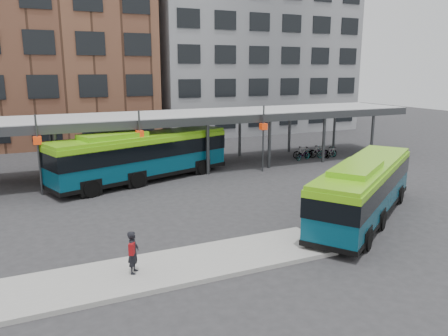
% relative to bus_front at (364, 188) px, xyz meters
% --- Properties ---
extents(ground, '(120.00, 120.00, 0.00)m').
position_rel_bus_front_xyz_m(ground, '(-5.41, 1.47, -1.60)').
color(ground, '#28282B').
rests_on(ground, ground).
extents(boarding_island, '(14.00, 3.00, 0.18)m').
position_rel_bus_front_xyz_m(boarding_island, '(-10.91, -1.53, -1.51)').
color(boarding_island, gray).
rests_on(boarding_island, ground).
extents(canopy, '(40.00, 6.53, 4.80)m').
position_rel_bus_front_xyz_m(canopy, '(-5.47, 14.34, 2.30)').
color(canopy, '#999B9E').
rests_on(canopy, ground).
extents(building_brick, '(26.00, 14.00, 22.00)m').
position_rel_bus_front_xyz_m(building_brick, '(-15.41, 33.47, 9.40)').
color(building_brick, brown).
rests_on(building_brick, ground).
extents(building_grey, '(24.00, 14.00, 20.00)m').
position_rel_bus_front_xyz_m(building_grey, '(10.59, 33.47, 8.40)').
color(building_grey, slate).
rests_on(building_grey, ground).
extents(bus_front, '(10.56, 8.29, 3.08)m').
position_rel_bus_front_xyz_m(bus_front, '(0.00, 0.00, 0.00)').
color(bus_front, '#073B4F').
rests_on(bus_front, ground).
extents(bus_rear, '(12.64, 6.41, 3.43)m').
position_rel_bus_front_xyz_m(bus_rear, '(-8.12, 12.04, 0.18)').
color(bus_rear, '#073B4F').
rests_on(bus_rear, ground).
extents(pedestrian, '(0.60, 0.68, 1.57)m').
position_rel_bus_front_xyz_m(pedestrian, '(-11.86, -1.52, -0.63)').
color(pedestrian, black).
rests_on(pedestrian, boarding_island).
extents(bike_rack, '(4.35, 1.67, 1.06)m').
position_rel_bus_front_xyz_m(bike_rack, '(7.06, 13.52, -1.12)').
color(bike_rack, slate).
rests_on(bike_rack, ground).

